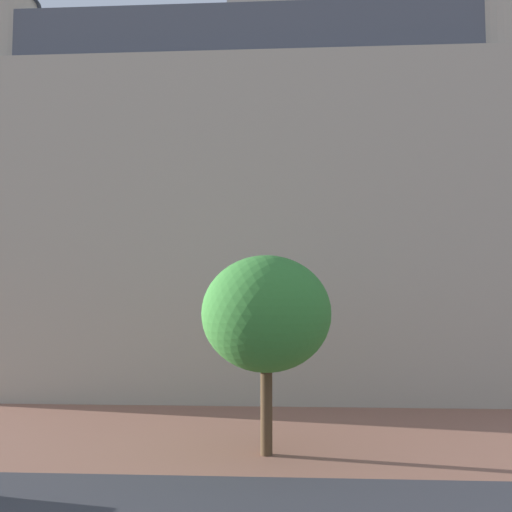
# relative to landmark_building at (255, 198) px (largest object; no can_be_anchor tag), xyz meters

# --- Properties ---
(landmark_building) EXTENTS (26.07, 11.69, 32.54)m
(landmark_building) POSITION_rel_landmark_building_xyz_m (0.00, 0.00, 0.00)
(landmark_building) COLOR #B2A893
(landmark_building) RESTS_ON ground_plane
(tree_curb_far) EXTENTS (3.72, 3.72, 5.65)m
(tree_curb_far) POSITION_rel_landmark_building_xyz_m (1.11, -12.88, -5.72)
(tree_curb_far) COLOR #4C3823
(tree_curb_far) RESTS_ON ground_plane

